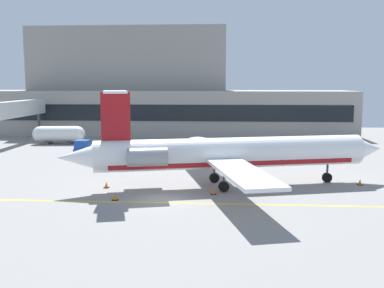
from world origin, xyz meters
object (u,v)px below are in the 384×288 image
at_px(pushback_tractor, 85,148).
at_px(belt_loader, 314,144).
at_px(regional_jet, 227,153).
at_px(baggage_tug, 202,145).
at_px(fuel_tank, 59,134).

bearing_deg(pushback_tractor, belt_loader, 12.40).
relative_size(regional_jet, belt_loader, 10.30).
height_order(baggage_tug, fuel_tank, fuel_tank).
xyz_separation_m(baggage_tug, pushback_tractor, (-14.99, -3.30, -0.01)).
distance_m(belt_loader, fuel_tank, 37.75).
relative_size(baggage_tug, pushback_tractor, 1.06).
distance_m(baggage_tug, fuel_tank, 23.06).
bearing_deg(fuel_tank, regional_jet, -46.52).
height_order(pushback_tractor, fuel_tank, fuel_tank).
xyz_separation_m(regional_jet, fuel_tank, (-25.22, 26.60, -1.52)).
bearing_deg(belt_loader, regional_jet, -117.92).
bearing_deg(pushback_tractor, regional_jet, -42.57).
bearing_deg(pushback_tractor, fuel_tank, 125.49).
distance_m(baggage_tug, belt_loader, 15.90).
distance_m(pushback_tractor, belt_loader, 31.25).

